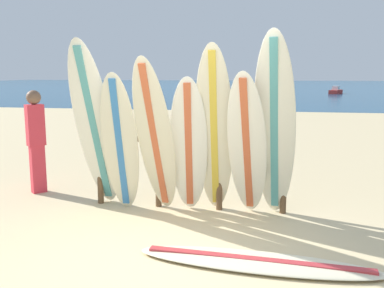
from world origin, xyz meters
name	(u,v)px	position (x,y,z in m)	size (l,w,h in m)	color
ground_plane	(159,265)	(0.00, 0.00, 0.00)	(120.00, 120.00, 0.00)	#D3BC8C
ocean_water	(260,86)	(0.00, 58.00, 0.00)	(120.00, 80.00, 0.01)	navy
surfboard_rack	(188,160)	(-0.04, 1.93, 0.72)	(2.84, 0.09, 1.16)	brown
surfboard_leaning_far_left	(95,127)	(-1.32, 1.61, 1.22)	(0.61, 1.00, 2.44)	white
surfboard_leaning_left	(120,144)	(-0.93, 1.52, 1.00)	(0.54, 0.65, 2.00)	beige
surfboard_leaning_center_left	(155,138)	(-0.42, 1.50, 1.10)	(0.62, 0.97, 2.20)	beige
surfboard_leaning_center	(189,146)	(0.02, 1.67, 0.97)	(0.58, 0.67, 1.95)	white
surfboard_leaning_center_right	(214,132)	(0.37, 1.68, 1.18)	(0.53, 0.78, 2.37)	beige
surfboard_leaning_right	(247,146)	(0.82, 1.59, 1.01)	(0.64, 0.91, 2.02)	white
surfboard_leaning_far_right	(274,129)	(1.17, 1.59, 1.26)	(0.66, 0.98, 2.51)	silver
surfboard_lying_on_sand	(257,262)	(1.01, 0.18, 0.04)	(2.59, 0.74, 0.08)	beige
beachgoer_standing	(36,137)	(-2.66, 2.32, 0.94)	(0.31, 0.32, 1.70)	#D8333F
small_boat_offshore	(336,91)	(7.33, 37.24, 0.26)	(1.53, 2.33, 0.71)	#B22D28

